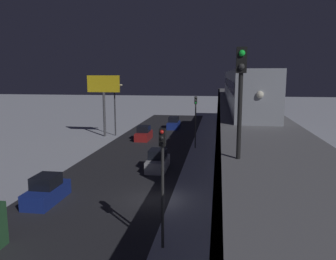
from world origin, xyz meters
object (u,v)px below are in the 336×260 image
rail_signal (241,84)px  sedan_red (144,134)px  sedan_blue (47,191)px  traffic_light_near (162,171)px  sedan_silver_2 (158,161)px  traffic_light_mid (196,115)px  sedan_blue_2 (174,124)px  subway_train (241,86)px  commercial_billboard (104,90)px

rail_signal → sedan_red: (11.01, -33.39, -7.95)m
sedan_blue → traffic_light_near: (-9.30, 5.23, 3.40)m
sedan_silver_2 → traffic_light_mid: size_ratio=0.64×
sedan_blue_2 → traffic_light_near: (-4.70, 39.93, 3.40)m
sedan_silver_2 → traffic_light_mid: (-2.90, -10.16, 3.40)m
rail_signal → sedan_blue: bearing=-36.3°
sedan_red → sedan_blue_2: (-2.80, -10.72, 0.00)m
subway_train → sedan_blue_2: size_ratio=8.09×
commercial_billboard → rail_signal: bearing=116.2°
traffic_light_near → traffic_light_mid: same height
subway_train → sedan_blue: subway_train is taller
sedan_blue_2 → traffic_light_near: size_ratio=0.71×
subway_train → sedan_blue: (14.46, 17.25, -7.00)m
sedan_red → sedan_blue: same height
rail_signal → sedan_blue: rail_signal is taller
traffic_light_mid → traffic_light_near: bearing=90.0°
rail_signal → commercial_billboard: 39.26m
rail_signal → sedan_red: size_ratio=0.98×
sedan_red → traffic_light_mid: 9.32m
traffic_light_mid → sedan_blue_2: bearing=-72.7°
rail_signal → commercial_billboard: (17.29, -35.19, -1.92)m
sedan_blue → sedan_blue_2: 35.00m
sedan_blue_2 → commercial_billboard: (9.08, 8.92, 6.03)m
sedan_blue → traffic_light_near: traffic_light_near is taller
sedan_silver_2 → commercial_billboard: bearing=123.7°
rail_signal → traffic_light_mid: rail_signal is taller
subway_train → traffic_light_near: bearing=77.1°
sedan_silver_2 → sedan_blue_2: same height
sedan_blue_2 → commercial_billboard: bearing=-135.5°
rail_signal → sedan_silver_2: 21.46m
subway_train → commercial_billboard: bearing=-24.2°
sedan_blue → traffic_light_mid: (-9.30, -19.62, 3.40)m
sedan_silver_2 → sedan_blue_2: (1.80, -25.23, 0.00)m
traffic_light_near → commercial_billboard: bearing=-66.0°
sedan_silver_2 → commercial_billboard: size_ratio=0.46×
sedan_blue → sedan_blue_2: bearing=-97.6°
rail_signal → sedan_red: bearing=-71.8°
subway_train → sedan_red: (12.66, -6.72, -7.00)m
subway_train → commercial_billboard: size_ratio=4.14×
sedan_red → traffic_light_mid: size_ratio=0.64×
sedan_red → sedan_blue_2: bearing=-104.6°
traffic_light_mid → commercial_billboard: size_ratio=0.72×
traffic_light_near → sedan_blue_2: bearing=-83.3°
rail_signal → traffic_light_mid: (3.51, -29.04, -4.55)m
sedan_blue → commercial_billboard: 26.85m
traffic_light_mid → commercial_billboard: (13.78, -6.16, 2.63)m
sedan_blue_2 → commercial_billboard: 14.08m
rail_signal → sedan_blue_2: size_ratio=0.88×
rail_signal → traffic_light_mid: bearing=-83.1°
subway_train → traffic_light_near: (5.16, 22.48, -3.60)m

